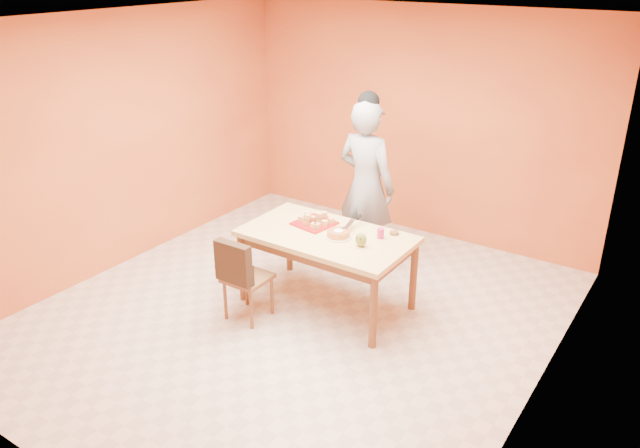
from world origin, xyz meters
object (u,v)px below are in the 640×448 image
Objects in this scene: dining_table at (327,243)px; checker_tin at (394,233)px; dining_chair at (246,276)px; magenta_glass at (381,233)px; egg_ornament at (361,240)px; sponge_cake at (338,233)px; pastry_platter at (314,223)px; red_dinner_plate at (318,220)px; person at (366,186)px.

checker_tin is (0.53, 0.35, 0.11)m from dining_table.
dining_chair is at bearing -127.88° from dining_table.
magenta_glass is at bearing 40.18° from dining_chair.
magenta_glass is 0.16m from checker_tin.
egg_ornament is at bearing 31.56° from dining_chair.
dining_chair is at bearing -134.32° from sponge_cake.
magenta_glass is at bearing -115.18° from checker_tin.
dining_chair is 0.94m from sponge_cake.
magenta_glass reaches higher than pastry_platter.
magenta_glass reaches higher than dining_table.
pastry_platter reaches higher than dining_table.
red_dinner_plate is at bearing 101.92° from pastry_platter.
egg_ornament reaches higher than pastry_platter.
red_dinner_plate is at bearing 85.28° from person.
red_dinner_plate is at bearing 73.09° from dining_chair.
sponge_cake is at bearing -29.55° from red_dinner_plate.
magenta_glass is (0.46, 0.20, 0.14)m from dining_table.
person is at bearing 97.97° from egg_ornament.
checker_tin is at bearing 16.72° from pastry_platter.
egg_ornament is at bearing -22.55° from red_dinner_plate.
pastry_platter is 0.37m from sponge_cake.
dining_table is at bearing 152.24° from egg_ornament.
person is at bearing 97.27° from dining_table.
egg_ornament is 0.27m from magenta_glass.
person is 0.75m from red_dinner_plate.
person is 13.72× the size of egg_ornament.
checker_tin is (0.13, 0.41, -0.05)m from egg_ornament.
checker_tin is (0.65, -0.59, -0.16)m from person.
dining_chair is at bearing -138.89° from magenta_glass.
dining_table is at bearing -146.64° from checker_tin.
dining_chair is at bearing -109.14° from pastry_platter.
dining_chair is 6.23× the size of egg_ornament.
dining_chair reaches higher than dining_table.
person is 0.89m from checker_tin.
magenta_glass is (0.34, 0.20, 0.01)m from sponge_cake.
magenta_glass is at bearing 133.69° from person.
pastry_platter is at bearing 151.50° from dining_table.
red_dinner_plate is at bearing 150.45° from sponge_cake.
dining_chair reaches higher than pastry_platter.
dining_chair is 8.94× the size of magenta_glass.
red_dinner_plate is 1.20× the size of sponge_cake.
red_dinner_plate is 0.71m from magenta_glass.
dining_chair is 1.45m from checker_tin.
dining_chair reaches higher than checker_tin.
checker_tin is at bearing 33.36° from dining_table.
pastry_platter is at bearing -173.20° from magenta_glass.
sponge_cake is at bearing 1.40° from dining_table.
pastry_platter is 0.79m from checker_tin.
person reaches higher than red_dinner_plate.
dining_chair reaches higher than sponge_cake.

